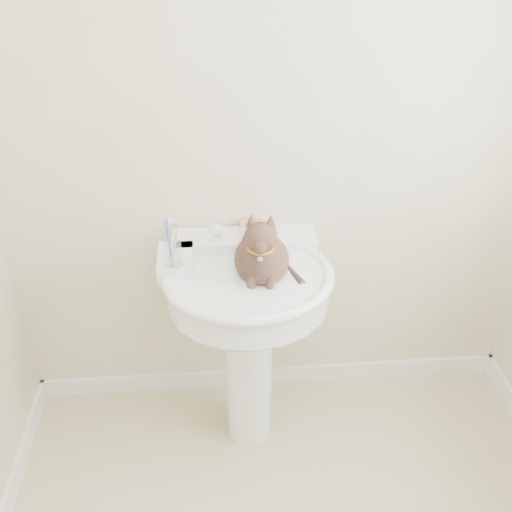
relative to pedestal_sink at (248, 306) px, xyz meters
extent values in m
cube|color=white|center=(0.13, 0.28, -0.66)|extent=(2.20, 0.02, 0.09)
cylinder|color=white|center=(0.00, -0.01, -0.36)|extent=(0.19, 0.19, 0.68)
cylinder|color=white|center=(0.00, -0.01, 0.09)|extent=(0.60, 0.60, 0.13)
ellipsoid|color=white|center=(0.00, -0.01, 0.02)|extent=(0.56, 0.48, 0.22)
torus|color=white|center=(0.00, -0.01, 0.15)|extent=(0.64, 0.64, 0.04)
cube|color=white|center=(0.00, 0.21, 0.16)|extent=(0.56, 0.15, 0.06)
cube|color=white|center=(-0.26, 0.08, 0.16)|extent=(0.13, 0.20, 0.06)
cylinder|color=silver|center=(0.00, 0.16, 0.22)|extent=(0.05, 0.05, 0.05)
cylinder|color=silver|center=(0.00, 0.11, 0.25)|extent=(0.04, 0.04, 0.14)
sphere|color=white|center=(-0.11, 0.18, 0.24)|extent=(0.06, 0.06, 0.06)
sphere|color=white|center=(0.11, 0.18, 0.24)|extent=(0.06, 0.06, 0.06)
cube|color=#E05A2E|center=(0.03, 0.25, 0.21)|extent=(0.09, 0.06, 0.03)
cylinder|color=silver|center=(-0.26, 0.02, 0.20)|extent=(0.07, 0.07, 0.01)
cylinder|color=white|center=(-0.26, 0.02, 0.24)|extent=(0.06, 0.06, 0.09)
cylinder|color=blue|center=(-0.28, 0.02, 0.29)|extent=(0.01, 0.01, 0.17)
cylinder|color=silver|center=(-0.26, 0.02, 0.29)|extent=(0.01, 0.01, 0.17)
cylinder|color=pink|center=(-0.25, 0.02, 0.29)|extent=(0.01, 0.01, 0.17)
ellipsoid|color=#4A3123|center=(0.05, 0.01, 0.20)|extent=(0.20, 0.23, 0.18)
ellipsoid|color=#4A3123|center=(0.05, -0.07, 0.26)|extent=(0.13, 0.12, 0.16)
ellipsoid|color=#4A3123|center=(0.05, -0.10, 0.37)|extent=(0.11, 0.10, 0.10)
cone|color=#4A3123|center=(0.02, -0.08, 0.42)|extent=(0.04, 0.04, 0.04)
cone|color=#4A3123|center=(0.08, -0.08, 0.42)|extent=(0.04, 0.04, 0.04)
cylinder|color=#4A3123|center=(0.16, 0.03, 0.14)|extent=(0.03, 0.03, 0.21)
torus|color=#96541A|center=(0.05, -0.09, 0.32)|extent=(0.10, 0.10, 0.01)
camera|label=1|loc=(-0.10, -1.71, 1.35)|focal=40.00mm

